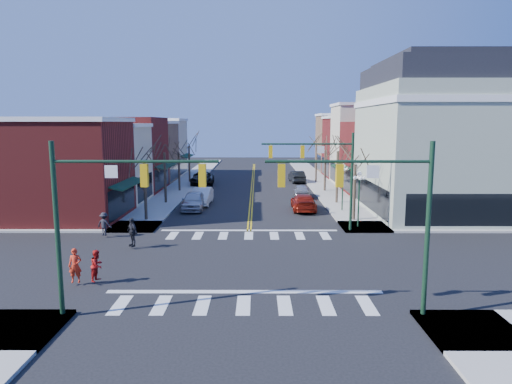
{
  "coord_description": "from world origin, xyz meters",
  "views": [
    {
      "loc": [
        0.6,
        -25.14,
        7.9
      ],
      "look_at": [
        0.51,
        8.34,
        2.8
      ],
      "focal_mm": 32.0,
      "sensor_mm": 36.0,
      "label": 1
    }
  ],
  "objects_px": {
    "victorian_corner": "(441,137)",
    "lamppost_midblock": "(343,179)",
    "car_left_mid": "(202,196)",
    "car_left_far": "(202,179)",
    "car_left_near": "(194,201)",
    "pedestrian_red_a": "(75,266)",
    "pedestrian_red_b": "(97,265)",
    "pedestrian_dark_a": "(132,232)",
    "car_right_far": "(297,177)",
    "car_right_near": "(303,202)",
    "pedestrian_dark_b": "(104,224)",
    "car_right_mid": "(302,191)",
    "lamppost_corner": "(359,190)"
  },
  "relations": [
    {
      "from": "car_right_near",
      "to": "pedestrian_dark_b",
      "type": "height_order",
      "value": "pedestrian_dark_b"
    },
    {
      "from": "lamppost_midblock",
      "to": "lamppost_corner",
      "type": "bearing_deg",
      "value": -90.0
    },
    {
      "from": "victorian_corner",
      "to": "car_right_far",
      "type": "distance_m",
      "value": 24.1
    },
    {
      "from": "car_right_near",
      "to": "car_right_far",
      "type": "xyz_separation_m",
      "value": [
        1.09,
        19.7,
        0.03
      ]
    },
    {
      "from": "car_left_mid",
      "to": "pedestrian_red_a",
      "type": "height_order",
      "value": "pedestrian_red_a"
    },
    {
      "from": "victorian_corner",
      "to": "car_left_far",
      "type": "bearing_deg",
      "value": 141.65
    },
    {
      "from": "car_left_mid",
      "to": "car_left_far",
      "type": "distance_m",
      "value": 14.03
    },
    {
      "from": "lamppost_midblock",
      "to": "car_left_far",
      "type": "height_order",
      "value": "lamppost_midblock"
    },
    {
      "from": "lamppost_midblock",
      "to": "car_right_far",
      "type": "xyz_separation_m",
      "value": [
        -2.31,
        20.32,
        -2.19
      ]
    },
    {
      "from": "car_right_mid",
      "to": "pedestrian_red_b",
      "type": "height_order",
      "value": "pedestrian_red_b"
    },
    {
      "from": "victorian_corner",
      "to": "car_right_far",
      "type": "relative_size",
      "value": 3.02
    },
    {
      "from": "car_left_mid",
      "to": "pedestrian_dark_a",
      "type": "distance_m",
      "value": 16.01
    },
    {
      "from": "car_left_mid",
      "to": "car_left_far",
      "type": "height_order",
      "value": "car_left_far"
    },
    {
      "from": "car_left_mid",
      "to": "car_right_near",
      "type": "height_order",
      "value": "car_left_mid"
    },
    {
      "from": "car_left_mid",
      "to": "car_right_near",
      "type": "bearing_deg",
      "value": -16.15
    },
    {
      "from": "pedestrian_red_b",
      "to": "pedestrian_dark_b",
      "type": "xyz_separation_m",
      "value": [
        -2.7,
        9.19,
        0.03
      ]
    },
    {
      "from": "car_left_mid",
      "to": "car_right_far",
      "type": "bearing_deg",
      "value": 58.84
    },
    {
      "from": "lamppost_corner",
      "to": "pedestrian_dark_b",
      "type": "relative_size",
      "value": 2.67
    },
    {
      "from": "car_right_mid",
      "to": "pedestrian_dark_a",
      "type": "bearing_deg",
      "value": 60.75
    },
    {
      "from": "lamppost_midblock",
      "to": "pedestrian_red_b",
      "type": "distance_m",
      "value": 24.22
    },
    {
      "from": "pedestrian_red_b",
      "to": "pedestrian_dark_b",
      "type": "relative_size",
      "value": 0.97
    },
    {
      "from": "pedestrian_red_b",
      "to": "pedestrian_dark_a",
      "type": "xyz_separation_m",
      "value": [
        0.0,
        6.36,
        0.14
      ]
    },
    {
      "from": "car_left_near",
      "to": "pedestrian_red_a",
      "type": "relative_size",
      "value": 2.89
    },
    {
      "from": "car_left_mid",
      "to": "pedestrian_red_b",
      "type": "relative_size",
      "value": 3.1
    },
    {
      "from": "victorian_corner",
      "to": "pedestrian_red_a",
      "type": "distance_m",
      "value": 31.29
    },
    {
      "from": "lamppost_midblock",
      "to": "pedestrian_dark_b",
      "type": "xyz_separation_m",
      "value": [
        -18.2,
        -9.31,
        -2.0
      ]
    },
    {
      "from": "victorian_corner",
      "to": "lamppost_midblock",
      "type": "distance_m",
      "value": 9.1
    },
    {
      "from": "lamppost_midblock",
      "to": "pedestrian_dark_b",
      "type": "relative_size",
      "value": 2.67
    },
    {
      "from": "lamppost_corner",
      "to": "car_left_far",
      "type": "bearing_deg",
      "value": 121.19
    },
    {
      "from": "lamppost_corner",
      "to": "car_left_near",
      "type": "height_order",
      "value": "lamppost_corner"
    },
    {
      "from": "car_left_near",
      "to": "pedestrian_red_a",
      "type": "height_order",
      "value": "pedestrian_red_a"
    },
    {
      "from": "car_right_near",
      "to": "pedestrian_red_a",
      "type": "xyz_separation_m",
      "value": [
        -13.09,
        -19.35,
        0.25
      ]
    },
    {
      "from": "lamppost_corner",
      "to": "car_left_far",
      "type": "xyz_separation_m",
      "value": [
        -14.6,
        24.12,
        -2.14
      ]
    },
    {
      "from": "car_right_far",
      "to": "pedestrian_red_b",
      "type": "relative_size",
      "value": 3.01
    },
    {
      "from": "car_left_mid",
      "to": "car_right_mid",
      "type": "height_order",
      "value": "car_left_mid"
    },
    {
      "from": "lamppost_midblock",
      "to": "car_right_mid",
      "type": "bearing_deg",
      "value": 109.54
    },
    {
      "from": "car_right_far",
      "to": "pedestrian_dark_b",
      "type": "bearing_deg",
      "value": 56.61
    },
    {
      "from": "pedestrian_red_b",
      "to": "pedestrian_dark_b",
      "type": "bearing_deg",
      "value": 26.97
    },
    {
      "from": "car_left_near",
      "to": "lamppost_midblock",
      "type": "bearing_deg",
      "value": -4.32
    },
    {
      "from": "car_left_far",
      "to": "pedestrian_red_b",
      "type": "xyz_separation_m",
      "value": [
        -0.9,
        -36.12,
        0.11
      ]
    },
    {
      "from": "pedestrian_red_b",
      "to": "car_left_near",
      "type": "bearing_deg",
      "value": 4.47
    },
    {
      "from": "lamppost_corner",
      "to": "pedestrian_dark_a",
      "type": "distance_m",
      "value": 16.6
    },
    {
      "from": "victorian_corner",
      "to": "lamppost_midblock",
      "type": "xyz_separation_m",
      "value": [
        -8.3,
        0.5,
        -3.7
      ]
    },
    {
      "from": "lamppost_corner",
      "to": "car_left_near",
      "type": "distance_m",
      "value": 15.49
    },
    {
      "from": "victorian_corner",
      "to": "pedestrian_dark_a",
      "type": "relative_size",
      "value": 7.75
    },
    {
      "from": "car_left_far",
      "to": "car_right_far",
      "type": "height_order",
      "value": "car_left_far"
    },
    {
      "from": "victorian_corner",
      "to": "pedestrian_red_a",
      "type": "bearing_deg",
      "value": -143.66
    },
    {
      "from": "car_right_near",
      "to": "car_right_far",
      "type": "height_order",
      "value": "car_right_far"
    },
    {
      "from": "car_right_near",
      "to": "pedestrian_dark_a",
      "type": "xyz_separation_m",
      "value": [
        -12.1,
        -12.75,
        0.32
      ]
    },
    {
      "from": "car_left_mid",
      "to": "pedestrian_dark_a",
      "type": "bearing_deg",
      "value": -97.44
    }
  ]
}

